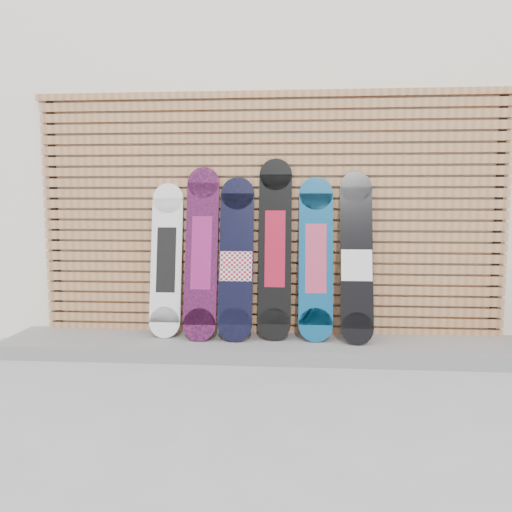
% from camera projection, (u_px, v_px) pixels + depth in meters
% --- Properties ---
extents(ground, '(80.00, 80.00, 0.00)m').
position_uv_depth(ground, '(282.00, 382.00, 3.68)').
color(ground, '#9D9D9F').
rests_on(ground, ground).
extents(building, '(12.00, 5.00, 3.60)m').
position_uv_depth(building, '(325.00, 167.00, 6.91)').
color(building, white).
rests_on(building, ground).
extents(concrete_step, '(4.60, 0.70, 0.12)m').
position_uv_depth(concrete_step, '(267.00, 347.00, 4.36)').
color(concrete_step, slate).
rests_on(concrete_step, ground).
extents(slat_wall, '(4.26, 0.08, 2.29)m').
position_uv_depth(slat_wall, '(269.00, 214.00, 4.52)').
color(slat_wall, '#AD7448').
rests_on(slat_wall, ground).
extents(snowboard_0, '(0.28, 0.28, 1.37)m').
position_uv_depth(snowboard_0, '(166.00, 260.00, 4.46)').
color(snowboard_0, white).
rests_on(snowboard_0, concrete_step).
extents(snowboard_1, '(0.29, 0.37, 1.51)m').
position_uv_depth(snowboard_1, '(201.00, 253.00, 4.39)').
color(snowboard_1, black).
rests_on(snowboard_1, concrete_step).
extents(snowboard_2, '(0.30, 0.37, 1.42)m').
position_uv_depth(snowboard_2, '(236.00, 259.00, 4.37)').
color(snowboard_2, black).
rests_on(snowboard_2, concrete_step).
extents(snowboard_3, '(0.29, 0.30, 1.58)m').
position_uv_depth(snowboard_3, '(275.00, 249.00, 4.37)').
color(snowboard_3, black).
rests_on(snowboard_3, concrete_step).
extents(snowboard_4, '(0.30, 0.32, 1.42)m').
position_uv_depth(snowboard_4, '(316.00, 258.00, 4.34)').
color(snowboard_4, navy).
rests_on(snowboard_4, concrete_step).
extents(snowboard_5, '(0.28, 0.38, 1.47)m').
position_uv_depth(snowboard_5, '(356.00, 258.00, 4.28)').
color(snowboard_5, black).
rests_on(snowboard_5, concrete_step).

